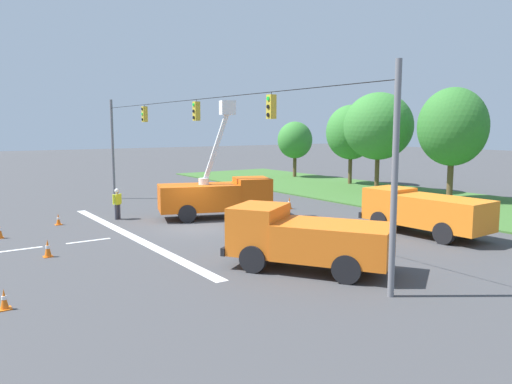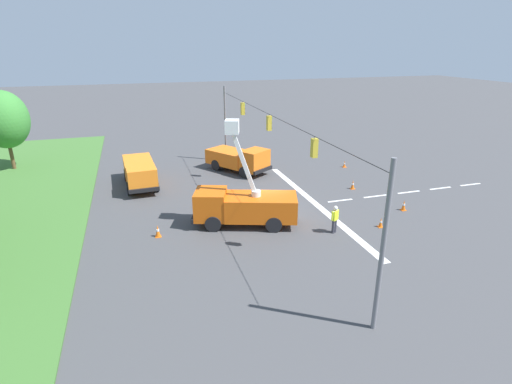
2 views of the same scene
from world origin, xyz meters
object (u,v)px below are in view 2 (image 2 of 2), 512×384
(traffic_cone_foreground_left, at_px, (344,164))
(utility_truck_support_far, at_px, (140,172))
(utility_truck_support_near, at_px, (239,159))
(traffic_cone_mid_right, at_px, (381,223))
(road_worker, at_px, (335,218))
(traffic_cone_near_bucket, at_px, (404,205))
(traffic_cone_foreground_right, at_px, (158,231))
(traffic_cone_mid_left, at_px, (353,185))
(tree_east_end, at_px, (4,120))
(utility_truck_bucket_lift, at_px, (244,204))

(traffic_cone_foreground_left, bearing_deg, utility_truck_support_far, 89.07)
(utility_truck_support_near, relative_size, traffic_cone_mid_right, 10.06)
(road_worker, relative_size, traffic_cone_mid_right, 2.82)
(traffic_cone_mid_right, height_order, traffic_cone_near_bucket, traffic_cone_near_bucket)
(traffic_cone_foreground_left, distance_m, traffic_cone_foreground_right, 20.20)
(utility_truck_support_near, height_order, traffic_cone_mid_left, utility_truck_support_near)
(utility_truck_support_far, bearing_deg, tree_east_end, 53.64)
(utility_truck_support_near, height_order, traffic_cone_near_bucket, utility_truck_support_near)
(utility_truck_support_far, relative_size, traffic_cone_mid_right, 10.19)
(traffic_cone_foreground_left, distance_m, traffic_cone_near_bucket, 10.51)
(tree_east_end, height_order, utility_truck_support_near, tree_east_end)
(utility_truck_support_near, xyz_separation_m, traffic_cone_mid_right, (-13.99, -5.50, -0.89))
(utility_truck_support_near, relative_size, traffic_cone_near_bucket, 8.44)
(tree_east_end, xyz_separation_m, road_worker, (-20.52, -21.94, -3.61))
(utility_truck_bucket_lift, height_order, traffic_cone_mid_left, utility_truck_bucket_lift)
(traffic_cone_foreground_left, height_order, traffic_cone_foreground_right, traffic_cone_foreground_right)
(traffic_cone_foreground_left, bearing_deg, tree_east_end, 74.10)
(tree_east_end, bearing_deg, traffic_cone_near_bucket, -123.70)
(traffic_cone_foreground_right, bearing_deg, utility_truck_support_far, 3.54)
(traffic_cone_near_bucket, bearing_deg, utility_truck_support_near, 35.31)
(traffic_cone_mid_left, distance_m, traffic_cone_near_bucket, 5.05)
(traffic_cone_foreground_left, bearing_deg, utility_truck_support_near, 80.26)
(traffic_cone_foreground_right, distance_m, traffic_cone_near_bucket, 16.66)
(road_worker, height_order, traffic_cone_mid_left, road_worker)
(road_worker, bearing_deg, utility_truck_support_near, 9.48)
(traffic_cone_foreground_left, height_order, traffic_cone_mid_left, traffic_cone_mid_left)
(tree_east_end, bearing_deg, road_worker, -133.09)
(tree_east_end, distance_m, utility_truck_support_far, 14.04)
(traffic_cone_foreground_left, bearing_deg, traffic_cone_foreground_right, 118.06)
(road_worker, xyz_separation_m, traffic_cone_mid_left, (6.63, -5.14, -0.64))
(traffic_cone_mid_right, bearing_deg, road_worker, 87.09)
(traffic_cone_mid_left, bearing_deg, traffic_cone_near_bucket, -167.01)
(utility_truck_support_near, bearing_deg, traffic_cone_near_bucket, -144.69)
(road_worker, relative_size, traffic_cone_mid_left, 2.45)
(tree_east_end, relative_size, utility_truck_support_far, 1.12)
(traffic_cone_mid_left, distance_m, traffic_cone_mid_right, 7.06)
(traffic_cone_foreground_right, bearing_deg, utility_truck_support_near, -35.76)
(traffic_cone_mid_right, bearing_deg, traffic_cone_near_bucket, -58.71)
(utility_truck_support_near, xyz_separation_m, traffic_cone_mid_left, (-7.20, -7.45, -0.84))
(tree_east_end, xyz_separation_m, traffic_cone_mid_right, (-20.68, -25.13, -4.30))
(traffic_cone_foreground_left, height_order, traffic_cone_near_bucket, traffic_cone_near_bucket)
(traffic_cone_mid_left, bearing_deg, utility_truck_support_near, 45.98)
(utility_truck_support_far, bearing_deg, traffic_cone_foreground_right, -176.46)
(tree_east_end, bearing_deg, utility_truck_bucket_lift, -136.26)
(utility_truck_bucket_lift, height_order, traffic_cone_near_bucket, utility_truck_bucket_lift)
(traffic_cone_foreground_right, xyz_separation_m, traffic_cone_mid_left, (3.98, -15.50, -0.02))
(traffic_cone_foreground_right, height_order, traffic_cone_near_bucket, traffic_cone_foreground_right)
(utility_truck_support_near, xyz_separation_m, road_worker, (-13.83, -2.31, -0.19))
(traffic_cone_foreground_left, bearing_deg, utility_truck_bucket_lift, 127.00)
(utility_truck_bucket_lift, xyz_separation_m, traffic_cone_mid_left, (3.84, -10.10, -1.04))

